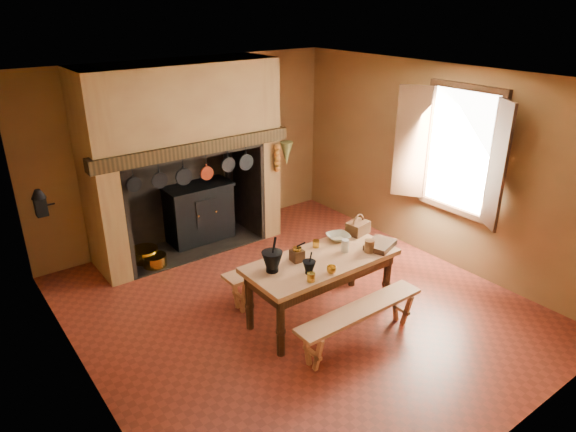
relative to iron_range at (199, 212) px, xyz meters
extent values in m
plane|color=maroon|center=(0.04, -2.45, -0.48)|extent=(5.50, 5.50, 0.00)
plane|color=silver|center=(0.04, -2.45, 2.32)|extent=(5.50, 5.50, 0.00)
cube|color=olive|center=(0.04, 0.30, 0.92)|extent=(5.00, 0.02, 2.80)
cube|color=olive|center=(-2.46, -2.45, 0.92)|extent=(0.02, 5.50, 2.80)
cube|color=olive|center=(2.54, -2.45, 0.92)|extent=(0.02, 5.50, 2.80)
cube|color=olive|center=(0.04, -5.20, 0.92)|extent=(5.00, 0.02, 2.80)
cube|color=olive|center=(-1.51, -0.15, 0.92)|extent=(0.30, 0.90, 2.80)
cube|color=olive|center=(0.99, -0.15, 0.92)|extent=(0.30, 0.90, 2.80)
cube|color=olive|center=(-0.26, -0.15, 1.72)|extent=(2.20, 0.90, 1.20)
cube|color=black|center=(-0.26, -0.55, 1.21)|extent=(2.95, 0.22, 0.18)
cube|color=black|center=(-0.26, 0.27, 0.32)|extent=(2.20, 0.06, 1.60)
cube|color=black|center=(-0.26, -0.15, -0.47)|extent=(2.20, 0.90, 0.02)
cube|color=black|center=(-0.01, 0.00, -0.03)|extent=(1.00, 0.50, 0.90)
cube|color=black|center=(-0.01, -0.02, 0.44)|extent=(1.04, 0.54, 0.04)
cube|color=black|center=(-0.01, -0.26, 0.07)|extent=(0.35, 0.02, 0.45)
cylinder|color=black|center=(0.54, 0.00, 0.77)|extent=(0.10, 0.10, 0.70)
cylinder|color=#B28A29|center=(-0.16, -0.28, 0.07)|extent=(0.03, 0.03, 0.03)
cylinder|color=#B28A29|center=(0.14, -0.28, 0.07)|extent=(0.03, 0.03, 0.03)
cylinder|color=#B28A29|center=(-1.01, -0.15, -0.38)|extent=(0.40, 0.40, 0.20)
cylinder|color=#B28A29|center=(-0.96, -0.40, -0.39)|extent=(0.34, 0.34, 0.18)
cube|color=black|center=(-1.21, -0.05, -0.40)|extent=(0.18, 0.18, 0.16)
cone|color=olive|center=(1.22, -0.66, 0.90)|extent=(0.20, 0.20, 0.35)
cube|color=white|center=(2.52, -2.85, 1.22)|extent=(0.02, 1.00, 1.60)
cube|color=#3B2012|center=(2.49, -2.85, 2.06)|extent=(0.08, 1.16, 0.08)
cube|color=#3B2012|center=(2.49, -2.85, 0.38)|extent=(0.08, 1.16, 0.08)
cube|color=#3B2012|center=(2.29, -3.53, 1.22)|extent=(0.29, 0.39, 1.60)
cube|color=#3B2012|center=(2.29, -2.17, 1.22)|extent=(0.29, 0.39, 1.60)
cube|color=black|center=(-2.38, -0.90, 0.97)|extent=(0.12, 0.12, 0.22)
cone|color=black|center=(-2.38, -0.90, 1.12)|extent=(0.16, 0.16, 0.10)
cylinder|color=black|center=(-2.29, -0.90, 0.97)|extent=(0.12, 0.02, 0.02)
cube|color=tan|center=(0.14, -2.78, 0.28)|extent=(1.83, 0.82, 0.06)
cube|color=#3B2012|center=(0.14, -2.78, 0.18)|extent=(1.71, 0.69, 0.14)
cylinder|color=#3B2012|center=(-0.67, -3.09, -0.12)|extent=(0.09, 0.09, 0.73)
cylinder|color=#3B2012|center=(0.96, -3.09, -0.12)|extent=(0.09, 0.09, 0.73)
cylinder|color=#3B2012|center=(-0.67, -2.48, -0.12)|extent=(0.09, 0.09, 0.73)
cylinder|color=#3B2012|center=(0.96, -2.48, -0.12)|extent=(0.09, 0.09, 0.73)
cube|color=tan|center=(0.14, -3.46, -0.04)|extent=(1.67, 0.29, 0.04)
cube|color=tan|center=(0.14, -2.09, -0.01)|extent=(1.75, 0.31, 0.04)
cylinder|color=black|center=(-0.49, -2.69, 0.33)|extent=(0.14, 0.14, 0.04)
cone|color=black|center=(-0.49, -2.69, 0.45)|extent=(0.24, 0.24, 0.20)
cylinder|color=black|center=(-0.46, -2.69, 0.62)|extent=(0.10, 0.06, 0.19)
cylinder|color=black|center=(-0.19, -2.97, 0.32)|extent=(0.09, 0.09, 0.03)
cone|color=black|center=(-0.19, -2.97, 0.40)|extent=(0.15, 0.15, 0.12)
cylinder|color=black|center=(-0.18, -2.97, 0.50)|extent=(0.06, 0.04, 0.12)
cube|color=#3B2012|center=(-0.12, -2.66, 0.38)|extent=(0.15, 0.15, 0.14)
cylinder|color=#B28A29|center=(-0.12, -2.66, 0.46)|extent=(0.10, 0.10, 0.03)
cylinder|color=black|center=(-0.06, -2.66, 0.50)|extent=(0.12, 0.03, 0.04)
cylinder|color=#B28A29|center=(-0.29, -3.11, 0.36)|extent=(0.12, 0.12, 0.10)
cylinder|color=#B28A29|center=(0.28, -2.52, 0.36)|extent=(0.10, 0.10, 0.09)
imported|color=#B4AE8A|center=(0.63, -2.53, 0.35)|extent=(0.35, 0.35, 0.07)
cylinder|color=brown|center=(0.71, -3.00, 0.39)|extent=(0.14, 0.14, 0.15)
cylinder|color=beige|center=(0.48, -2.82, 0.39)|extent=(0.12, 0.12, 0.16)
cube|color=#442514|center=(0.96, -2.54, 0.39)|extent=(0.31, 0.25, 0.16)
torus|color=#442514|center=(0.96, -2.54, 0.47)|extent=(0.23, 0.06, 0.23)
cube|color=#3B2012|center=(0.90, -2.99, 0.34)|extent=(0.46, 0.39, 0.07)
imported|color=#B28A29|center=(0.00, -3.11, 0.35)|extent=(0.13, 0.13, 0.09)
camera|label=1|loc=(-3.35, -6.78, 3.12)|focal=32.00mm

